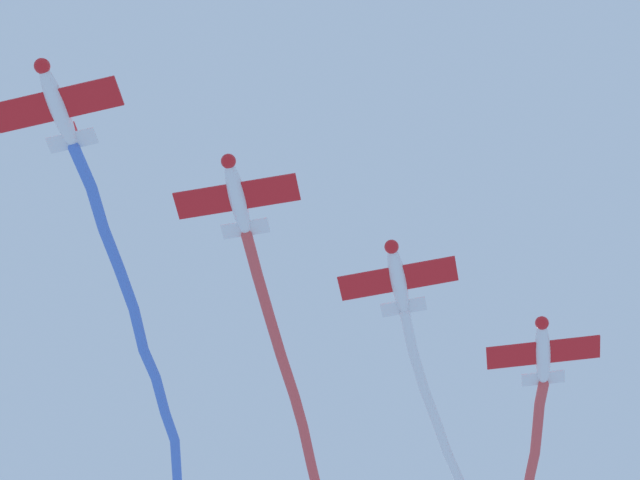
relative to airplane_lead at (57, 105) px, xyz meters
name	(u,v)px	position (x,y,z in m)	size (l,w,h in m)	color
airplane_lead	(57,105)	(0.00, 0.00, 0.00)	(5.73, 7.68, 1.93)	white
smoke_trail_lead	(141,345)	(17.75, 0.17, 0.76)	(30.64, 2.62, 2.11)	#4C75DB
airplane_left_wing	(237,196)	(7.73, -8.81, 0.25)	(5.66, 7.62, 1.93)	white
smoke_trail_left_wing	(287,376)	(21.26, -9.17, -0.36)	(22.28, 1.37, 2.35)	#DB4C4C
airplane_right_wing	(398,278)	(15.46, -17.61, 0.50)	(5.69, 7.65, 1.93)	white
smoke_trail_right_wing	(448,445)	(30.22, -19.16, 0.72)	(24.49, 4.43, 1.38)	white
airplane_slot	(543,352)	(23.20, -26.42, 0.75)	(5.73, 7.68, 1.93)	white
smoke_trail_slot	(533,454)	(33.16, -25.24, 1.72)	(15.23, 3.00, 2.95)	#DB4C4C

